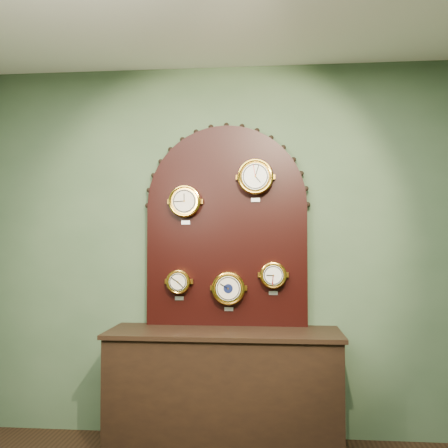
# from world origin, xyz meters

# --- Properties ---
(wall_back) EXTENTS (4.00, 0.00, 4.00)m
(wall_back) POSITION_xyz_m (0.00, 2.50, 1.40)
(wall_back) COLOR #3F553A
(wall_back) RESTS_ON ground
(shop_counter) EXTENTS (1.60, 0.50, 0.80)m
(shop_counter) POSITION_xyz_m (0.00, 2.23, 0.40)
(shop_counter) COLOR black
(shop_counter) RESTS_ON ground_plane
(display_board) EXTENTS (1.26, 0.06, 1.53)m
(display_board) POSITION_xyz_m (0.00, 2.45, 1.63)
(display_board) COLOR black
(display_board) RESTS_ON shop_counter
(roman_clock) EXTENTS (0.24, 0.08, 0.29)m
(roman_clock) POSITION_xyz_m (-0.31, 2.38, 1.75)
(roman_clock) COLOR gold
(roman_clock) RESTS_ON display_board
(arabic_clock) EXTENTS (0.26, 0.08, 0.31)m
(arabic_clock) POSITION_xyz_m (0.22, 2.38, 1.93)
(arabic_clock) COLOR gold
(arabic_clock) RESTS_ON display_board
(hygrometer) EXTENTS (0.18, 0.08, 0.23)m
(hygrometer) POSITION_xyz_m (-0.35, 2.38, 1.16)
(hygrometer) COLOR gold
(hygrometer) RESTS_ON display_board
(barometer) EXTENTS (0.24, 0.08, 0.29)m
(barometer) POSITION_xyz_m (0.02, 2.38, 1.11)
(barometer) COLOR gold
(barometer) RESTS_ON display_board
(tide_clock) EXTENTS (0.19, 0.08, 0.25)m
(tide_clock) POSITION_xyz_m (0.35, 2.38, 1.21)
(tide_clock) COLOR gold
(tide_clock) RESTS_ON display_board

